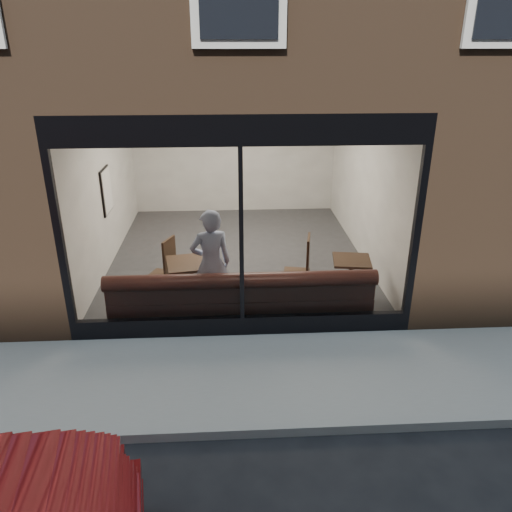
{
  "coord_description": "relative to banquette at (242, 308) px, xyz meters",
  "views": [
    {
      "loc": [
        -0.16,
        -4.35,
        4.02
      ],
      "look_at": [
        0.22,
        2.4,
        1.12
      ],
      "focal_mm": 35.0,
      "sensor_mm": 36.0,
      "label": 1
    }
  ],
  "objects": [
    {
      "name": "ground",
      "position": [
        0.0,
        -2.45,
        -0.23
      ],
      "size": [
        120.0,
        120.0,
        0.0
      ],
      "primitive_type": "plane",
      "color": "black",
      "rests_on": "ground"
    },
    {
      "name": "sidewalk_near",
      "position": [
        0.0,
        -1.45,
        -0.22
      ],
      "size": [
        40.0,
        2.0,
        0.01
      ],
      "primitive_type": "cube",
      "color": "gray",
      "rests_on": "ground"
    },
    {
      "name": "kerb_near",
      "position": [
        0.0,
        -2.5,
        -0.17
      ],
      "size": [
        40.0,
        0.1,
        0.12
      ],
      "primitive_type": "cube",
      "color": "gray",
      "rests_on": "ground"
    },
    {
      "name": "host_building_pier_left",
      "position": [
        -3.75,
        5.55,
        1.38
      ],
      "size": [
        2.5,
        12.0,
        3.2
      ],
      "primitive_type": "cube",
      "color": "brown",
      "rests_on": "ground"
    },
    {
      "name": "host_building_pier_right",
      "position": [
        3.75,
        5.55,
        1.38
      ],
      "size": [
        2.5,
        12.0,
        3.2
      ],
      "primitive_type": "cube",
      "color": "brown",
      "rests_on": "ground"
    },
    {
      "name": "host_building_backfill",
      "position": [
        0.0,
        8.55,
        1.38
      ],
      "size": [
        5.0,
        6.0,
        3.2
      ],
      "primitive_type": "cube",
      "color": "brown",
      "rests_on": "ground"
    },
    {
      "name": "cafe_floor",
      "position": [
        0.0,
        2.55,
        -0.21
      ],
      "size": [
        6.0,
        6.0,
        0.0
      ],
      "primitive_type": "plane",
      "color": "#2D2D30",
      "rests_on": "ground"
    },
    {
      "name": "cafe_ceiling",
      "position": [
        0.0,
        2.55,
        2.97
      ],
      "size": [
        6.0,
        6.0,
        0.0
      ],
      "primitive_type": "plane",
      "rotation": [
        3.14,
        0.0,
        0.0
      ],
      "color": "white",
      "rests_on": "host_building_upper"
    },
    {
      "name": "cafe_wall_back",
      "position": [
        0.0,
        5.54,
        1.37
      ],
      "size": [
        5.0,
        0.0,
        5.0
      ],
      "primitive_type": "plane",
      "rotation": [
        1.57,
        0.0,
        0.0
      ],
      "color": "beige",
      "rests_on": "ground"
    },
    {
      "name": "cafe_wall_left",
      "position": [
        -2.49,
        2.55,
        1.37
      ],
      "size": [
        0.0,
        6.0,
        6.0
      ],
      "primitive_type": "plane",
      "rotation": [
        1.57,
        0.0,
        1.57
      ],
      "color": "beige",
      "rests_on": "ground"
    },
    {
      "name": "cafe_wall_right",
      "position": [
        2.49,
        2.55,
        1.37
      ],
      "size": [
        0.0,
        6.0,
        6.0
      ],
      "primitive_type": "plane",
      "rotation": [
        1.57,
        0.0,
        -1.57
      ],
      "color": "beige",
      "rests_on": "ground"
    },
    {
      "name": "storefront_kick",
      "position": [
        0.0,
        -0.4,
        -0.08
      ],
      "size": [
        5.0,
        0.1,
        0.3
      ],
      "primitive_type": "cube",
      "color": "black",
      "rests_on": "ground"
    },
    {
      "name": "storefront_header",
      "position": [
        0.0,
        -0.4,
        2.77
      ],
      "size": [
        5.0,
        0.1,
        0.4
      ],
      "primitive_type": "cube",
      "color": "black",
      "rests_on": "host_building_upper"
    },
    {
      "name": "storefront_mullion",
      "position": [
        0.0,
        -0.4,
        1.32
      ],
      "size": [
        0.06,
        0.1,
        2.5
      ],
      "primitive_type": "cube",
      "color": "black",
      "rests_on": "storefront_kick"
    },
    {
      "name": "storefront_glass",
      "position": [
        0.0,
        -0.43,
        1.33
      ],
      "size": [
        4.8,
        0.0,
        4.8
      ],
      "primitive_type": "plane",
      "rotation": [
        1.57,
        0.0,
        0.0
      ],
      "color": "white",
      "rests_on": "storefront_kick"
    },
    {
      "name": "banquette",
      "position": [
        0.0,
        0.0,
        0.0
      ],
      "size": [
        4.0,
        0.55,
        0.45
      ],
      "primitive_type": "cube",
      "color": "#321812",
      "rests_on": "cafe_floor"
    },
    {
      "name": "person",
      "position": [
        -0.46,
        0.25,
        0.65
      ],
      "size": [
        0.71,
        0.55,
        1.75
      ],
      "primitive_type": "imported",
      "rotation": [
        0.0,
        0.0,
        3.36
      ],
      "color": "#97A6CB",
      "rests_on": "cafe_floor"
    },
    {
      "name": "cafe_table_left",
      "position": [
        -0.82,
        0.59,
        0.52
      ],
      "size": [
        0.81,
        0.81,
        0.05
      ],
      "primitive_type": "cube",
      "rotation": [
        0.0,
        0.0,
        0.18
      ],
      "color": "black",
      "rests_on": "cafe_floor"
    },
    {
      "name": "cafe_table_right",
      "position": [
        1.83,
        0.55,
        0.52
      ],
      "size": [
        0.68,
        0.68,
        0.04
      ],
      "primitive_type": "cube",
      "rotation": [
        0.0,
        0.0,
        -0.15
      ],
      "color": "black",
      "rests_on": "cafe_floor"
    },
    {
      "name": "cafe_chair_left",
      "position": [
        -1.38,
        1.23,
        0.01
      ],
      "size": [
        0.53,
        0.53,
        0.04
      ],
      "primitive_type": "cube",
      "rotation": [
        0.0,
        0.0,
        2.75
      ],
      "color": "black",
      "rests_on": "cafe_floor"
    },
    {
      "name": "cafe_chair_right",
      "position": [
        1.01,
        1.16,
        0.01
      ],
      "size": [
        0.54,
        0.54,
        0.04
      ],
      "primitive_type": "cube",
      "rotation": [
        0.0,
        0.0,
        2.95
      ],
      "color": "black",
      "rests_on": "cafe_floor"
    },
    {
      "name": "wall_poster",
      "position": [
        -2.45,
        2.47,
        1.22
      ],
      "size": [
        0.02,
        0.6,
        0.8
      ],
      "primitive_type": "cube",
      "color": "white",
      "rests_on": "cafe_wall_left"
    }
  ]
}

